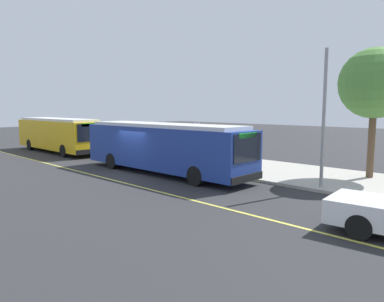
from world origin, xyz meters
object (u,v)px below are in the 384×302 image
Objects in this scene: waiting_bench at (204,153)px; route_sign_post at (197,138)px; transit_bus_main at (163,146)px; transit_bus_second at (58,134)px; pedestrian_commuter at (166,147)px.

waiting_bench is 3.70m from route_sign_post.
transit_bus_second is at bearing 178.81° from transit_bus_main.
pedestrian_commuter is at bearing 172.80° from route_sign_post.
transit_bus_main is 2.49m from route_sign_post.
pedestrian_commuter is (11.32, 2.57, -0.50)m from transit_bus_second.
transit_bus_main and route_sign_post have the same top height.
transit_bus_main is 4.30× the size of route_sign_post.
transit_bus_second is at bearing -158.76° from waiting_bench.
transit_bus_main is 7.13× the size of pedestrian_commuter.
transit_bus_second reaches higher than waiting_bench.
transit_bus_second is (-14.37, 0.30, -0.00)m from transit_bus_main.
transit_bus_main is at bearing -43.24° from pedestrian_commuter.
waiting_bench is (-1.61, 5.25, -0.99)m from transit_bus_main.
pedestrian_commuter is at bearing 136.76° from transit_bus_main.
transit_bus_main is 14.37m from transit_bus_second.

